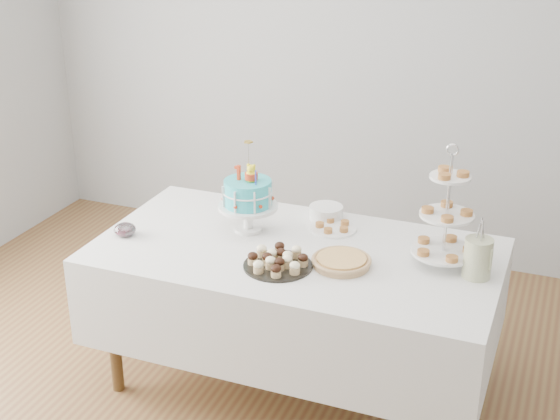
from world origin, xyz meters
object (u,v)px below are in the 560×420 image
at_px(tiered_stand, 447,216).
at_px(jam_bowl_b, 125,230).
at_px(table, 295,291).
at_px(pastry_plate, 333,227).
at_px(pie, 341,261).
at_px(birthday_cake, 248,208).
at_px(jam_bowl_a, 126,230).
at_px(plate_stack, 326,212).
at_px(utensil_pitcher, 478,257).
at_px(cupcake_tray, 278,260).

xyz_separation_m(tiered_stand, jam_bowl_b, (-1.52, -0.27, -0.21)).
xyz_separation_m(table, pastry_plate, (0.10, 0.28, 0.24)).
bearing_deg(jam_bowl_b, pie, 4.01).
bearing_deg(birthday_cake, tiered_stand, 5.52).
relative_size(birthday_cake, pastry_plate, 1.95).
bearing_deg(jam_bowl_a, table, 10.38).
height_order(table, tiered_stand, tiered_stand).
bearing_deg(plate_stack, pie, -64.18).
bearing_deg(jam_bowl_a, tiered_stand, 9.66).
relative_size(pie, jam_bowl_a, 2.97).
height_order(pie, plate_stack, plate_stack).
distance_m(table, plate_stack, 0.48).
distance_m(plate_stack, pastry_plate, 0.15).
relative_size(plate_stack, utensil_pitcher, 0.62).
height_order(pie, jam_bowl_a, jam_bowl_a).
relative_size(birthday_cake, utensil_pitcher, 1.64).
relative_size(cupcake_tray, jam_bowl_a, 3.43).
bearing_deg(plate_stack, pastry_plate, -57.09).
relative_size(table, utensil_pitcher, 6.85).
xyz_separation_m(tiered_stand, jam_bowl_a, (-1.52, -0.26, -0.22)).
height_order(birthday_cake, utensil_pitcher, birthday_cake).
distance_m(tiered_stand, jam_bowl_b, 1.56).
height_order(cupcake_tray, plate_stack, cupcake_tray).
relative_size(jam_bowl_b, utensil_pitcher, 0.39).
bearing_deg(pie, pastry_plate, 113.24).
height_order(table, birthday_cake, birthday_cake).
relative_size(table, birthday_cake, 4.18).
distance_m(birthday_cake, pastry_plate, 0.44).
xyz_separation_m(pie, jam_bowl_a, (-1.09, -0.07, 0.00)).
bearing_deg(cupcake_tray, pie, 22.91).
bearing_deg(jam_bowl_a, utensil_pitcher, 6.41).
height_order(table, jam_bowl_a, jam_bowl_a).
relative_size(birthday_cake, tiered_stand, 0.79).
bearing_deg(jam_bowl_b, plate_stack, 33.27).
height_order(pastry_plate, jam_bowl_a, jam_bowl_a).
relative_size(birthday_cake, pie, 1.67).
bearing_deg(birthday_cake, jam_bowl_b, -147.09).
height_order(tiered_stand, jam_bowl_b, tiered_stand).
height_order(pie, tiered_stand, tiered_stand).
xyz_separation_m(tiered_stand, pastry_plate, (-0.58, 0.17, -0.23)).
relative_size(table, cupcake_tray, 6.06).
bearing_deg(plate_stack, jam_bowl_b, -146.73).
distance_m(pie, tiered_stand, 0.51).
bearing_deg(table, jam_bowl_a, -169.62).
bearing_deg(birthday_cake, utensil_pitcher, 2.09).
xyz_separation_m(pastry_plate, utensil_pitcher, (0.74, -0.24, 0.08)).
distance_m(pie, jam_bowl_a, 1.10).
bearing_deg(jam_bowl_b, table, 10.99).
bearing_deg(tiered_stand, birthday_cake, 179.51).
bearing_deg(table, jam_bowl_b, -169.01).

